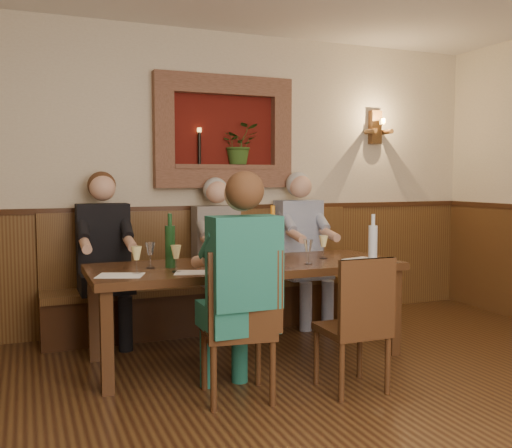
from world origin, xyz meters
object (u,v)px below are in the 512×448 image
(person_chair_front, at_px, (239,306))
(wine_bottle_green_b, at_px, (170,245))
(chair_near_right, at_px, (353,351))
(person_bench_right, at_px, (302,260))
(wine_bottle_green_a, at_px, (273,238))
(water_bottle, at_px, (373,243))
(spittoon_bucket, at_px, (247,248))
(bench, at_px, (210,294))
(dining_table, at_px, (247,273))
(person_bench_left, at_px, (105,272))
(person_bench_mid, at_px, (219,268))
(chair_near_left, at_px, (238,355))

(person_chair_front, height_order, wine_bottle_green_b, person_chair_front)
(chair_near_right, distance_m, person_bench_right, 1.85)
(wine_bottle_green_a, height_order, water_bottle, wine_bottle_green_a)
(spittoon_bucket, relative_size, wine_bottle_green_b, 0.63)
(wine_bottle_green_a, distance_m, water_bottle, 0.79)
(wine_bottle_green_a, bearing_deg, spittoon_bucket, -175.07)
(bench, height_order, chair_near_right, bench)
(dining_table, height_order, water_bottle, water_bottle)
(dining_table, bearing_deg, person_bench_left, 139.20)
(wine_bottle_green_a, xyz_separation_m, water_bottle, (0.73, -0.30, -0.03))
(bench, xyz_separation_m, wine_bottle_green_a, (0.21, -0.96, 0.61))
(bench, relative_size, spittoon_bucket, 11.91)
(dining_table, height_order, person_bench_left, person_bench_left)
(person_bench_right, distance_m, water_bottle, 1.19)
(chair_near_right, bearing_deg, spittoon_bucket, 116.42)
(person_chair_front, xyz_separation_m, spittoon_bucket, (0.34, 0.74, 0.27))
(chair_near_right, distance_m, person_bench_left, 2.25)
(person_chair_front, xyz_separation_m, wine_bottle_green_b, (-0.24, 0.80, 0.31))
(spittoon_bucket, distance_m, water_bottle, 1.00)
(person_bench_left, bearing_deg, spittoon_bucket, -42.47)
(person_bench_mid, bearing_deg, person_bench_right, -0.11)
(person_bench_left, height_order, spittoon_bucket, person_bench_left)
(person_bench_mid, height_order, wine_bottle_green_b, person_bench_mid)
(chair_near_right, bearing_deg, bench, 103.10)
(chair_near_right, height_order, water_bottle, water_bottle)
(spittoon_bucket, bearing_deg, person_bench_right, 43.43)
(chair_near_left, xyz_separation_m, person_bench_left, (-0.61, 1.60, 0.33))
(spittoon_bucket, distance_m, wine_bottle_green_b, 0.59)
(person_bench_mid, relative_size, person_bench_right, 0.96)
(person_bench_left, height_order, person_chair_front, person_bench_left)
(chair_near_right, relative_size, water_bottle, 2.38)
(chair_near_left, height_order, person_bench_mid, person_bench_mid)
(dining_table, bearing_deg, person_bench_right, 42.54)
(chair_near_left, height_order, chair_near_right, chair_near_left)
(chair_near_right, height_order, person_bench_left, person_bench_left)
(dining_table, distance_m, wine_bottle_green_b, 0.65)
(water_bottle, bearing_deg, spittoon_bucket, 163.95)
(person_bench_right, xyz_separation_m, water_bottle, (0.04, -1.15, 0.29))
(wine_bottle_green_a, distance_m, wine_bottle_green_b, 0.81)
(dining_table, distance_m, person_bench_right, 1.24)
(bench, relative_size, person_chair_front, 2.06)
(person_bench_mid, bearing_deg, spittoon_bucket, -94.45)
(chair_near_left, distance_m, person_bench_right, 2.06)
(chair_near_left, bearing_deg, person_bench_left, 119.28)
(dining_table, relative_size, bench, 0.80)
(bench, distance_m, wine_bottle_green_b, 1.25)
(chair_near_right, bearing_deg, person_bench_left, 128.98)
(chair_near_left, height_order, person_bench_right, person_bench_right)
(bench, height_order, person_bench_right, person_bench_right)
(bench, relative_size, wine_bottle_green_b, 7.45)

